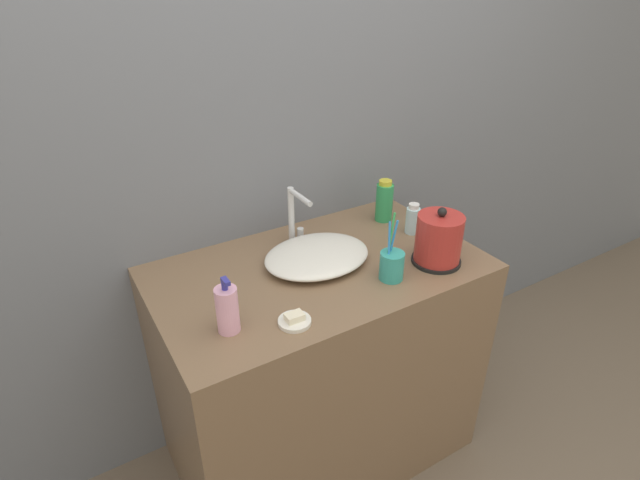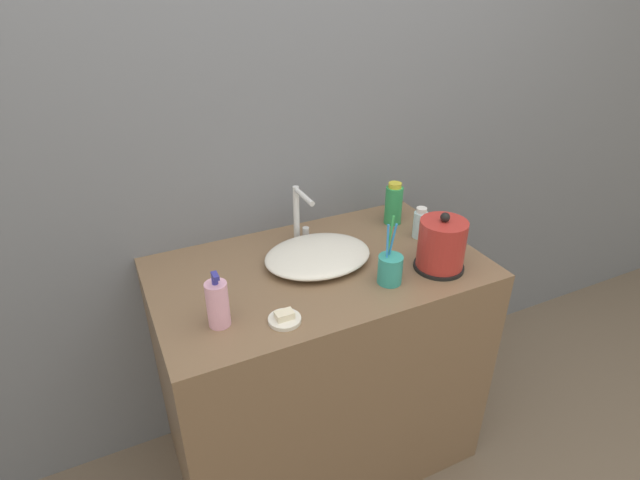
% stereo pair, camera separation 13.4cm
% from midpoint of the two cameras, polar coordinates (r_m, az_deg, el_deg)
% --- Properties ---
extents(wall_back, '(6.00, 0.04, 2.60)m').
position_cam_midpoint_polar(wall_back, '(1.74, -8.32, 14.58)').
color(wall_back, slate).
rests_on(wall_back, ground_plane).
extents(vanity_counter, '(1.08, 0.64, 0.86)m').
position_cam_midpoint_polar(vanity_counter, '(1.90, -2.15, -14.17)').
color(vanity_counter, brown).
rests_on(vanity_counter, ground_plane).
extents(sink_basin, '(0.36, 0.29, 0.05)m').
position_cam_midpoint_polar(sink_basin, '(1.65, -2.67, -1.84)').
color(sink_basin, silver).
rests_on(sink_basin, vanity_counter).
extents(faucet, '(0.06, 0.15, 0.21)m').
position_cam_midpoint_polar(faucet, '(1.73, -5.11, 3.04)').
color(faucet, silver).
rests_on(faucet, vanity_counter).
extents(electric_kettle, '(0.16, 0.16, 0.20)m').
position_cam_midpoint_polar(electric_kettle, '(1.65, 11.15, -0.18)').
color(electric_kettle, black).
rests_on(electric_kettle, vanity_counter).
extents(toothbrush_cup, '(0.08, 0.08, 0.22)m').
position_cam_midpoint_polar(toothbrush_cup, '(1.56, 5.76, -2.91)').
color(toothbrush_cup, teal).
rests_on(toothbrush_cup, vanity_counter).
extents(lotion_bottle, '(0.06, 0.06, 0.17)m').
position_cam_midpoint_polar(lotion_bottle, '(1.36, -13.35, -7.79)').
color(lotion_bottle, '#EAA8C6').
rests_on(lotion_bottle, vanity_counter).
extents(shampoo_bottle, '(0.07, 0.07, 0.16)m').
position_cam_midpoint_polar(shampoo_bottle, '(1.91, 5.38, 4.39)').
color(shampoo_bottle, '#2D9956').
rests_on(shampoo_bottle, vanity_counter).
extents(mouthwash_bottle, '(0.05, 0.05, 0.12)m').
position_cam_midpoint_polar(mouthwash_bottle, '(1.84, 8.51, 2.32)').
color(mouthwash_bottle, silver).
rests_on(mouthwash_bottle, vanity_counter).
extents(soap_dish, '(0.09, 0.09, 0.03)m').
position_cam_midpoint_polar(soap_dish, '(1.39, -5.71, -9.20)').
color(soap_dish, silver).
rests_on(soap_dish, vanity_counter).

